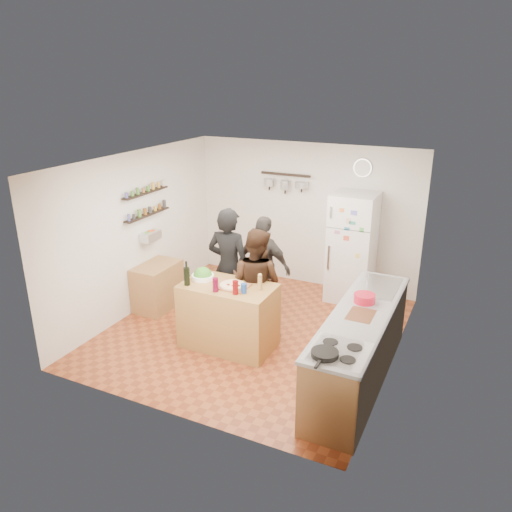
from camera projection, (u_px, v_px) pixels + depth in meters
The scene contains 26 objects.
room_shell at pixel (265, 243), 7.25m from camera, with size 4.20×4.20×4.20m.
prep_island at pixel (229, 316), 6.82m from camera, with size 1.25×0.72×0.91m, color #9F723A.
pizza_board at pixel (232, 286), 6.61m from camera, with size 0.42×0.34×0.02m, color brown.
pizza at pixel (232, 285), 6.61m from camera, with size 0.34×0.34×0.02m, color #D5B98D.
salad_bowl at pixel (203, 277), 6.87m from camera, with size 0.31×0.31×0.06m, color white.
wine_bottle at pixel (187, 276), 6.64m from camera, with size 0.08×0.08×0.25m, color black.
wine_glass_near at pixel (215, 285), 6.45m from camera, with size 0.08×0.08×0.19m, color #51061F.
wine_glass_far at pixel (235, 288), 6.38m from camera, with size 0.07×0.07×0.18m, color #5C0709.
pepper_mill at pixel (260, 283), 6.49m from camera, with size 0.06×0.06×0.19m, color olive.
salt_canister at pixel (244, 288), 6.42m from camera, with size 0.08×0.08×0.13m, color navy.
person_left at pixel (229, 267), 7.30m from camera, with size 0.66×0.43×1.80m, color black.
person_center at pixel (256, 284), 6.98m from camera, with size 0.78×0.61×1.61m, color black.
person_back at pixel (264, 266), 7.64m from camera, with size 0.93×0.39×1.58m, color #2E2B28.
counter_run at pixel (359, 348), 6.04m from camera, with size 0.63×2.63×0.90m, color #9E7042.
stove_top at pixel (339, 352), 5.08m from camera, with size 0.60×0.62×0.02m, color white.
skillet at pixel (325, 354), 4.98m from camera, with size 0.28×0.28×0.05m, color black.
sink at pixel (378, 287), 6.60m from camera, with size 0.50×0.80×0.03m, color silver.
cutting_board at pixel (361, 315), 5.84m from camera, with size 0.30×0.40×0.02m, color brown.
red_bowl at pixel (364, 298), 6.13m from camera, with size 0.26×0.26×0.11m, color red.
fridge at pixel (352, 248), 8.14m from camera, with size 0.70×0.68×1.80m, color white.
wall_clock at pixel (363, 168), 7.99m from camera, with size 0.30×0.30×0.03m, color silver.
spice_shelf_lower at pixel (147, 215), 7.78m from camera, with size 0.12×1.00×0.03m, color black.
spice_shelf_upper at pixel (146, 193), 7.66m from camera, with size 0.12×1.00×0.03m, color black.
produce_basket at pixel (151, 236), 7.89m from camera, with size 0.18×0.35×0.14m, color silver.
side_table at pixel (158, 286), 8.00m from camera, with size 0.50×0.80×0.73m, color #AB7547.
pot_rack at pixel (285, 174), 8.51m from camera, with size 0.90×0.04×0.04m, color black.
Camera 1 is at (2.85, -5.86, 3.58)m, focal length 35.00 mm.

